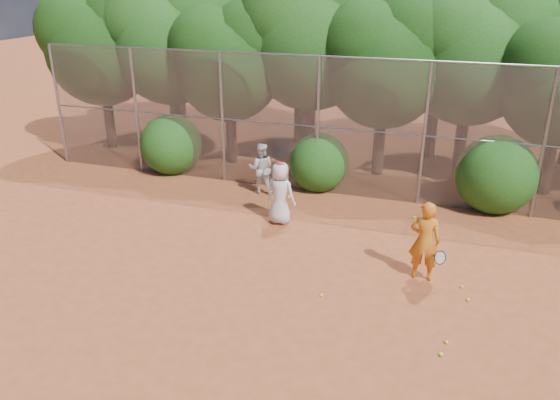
% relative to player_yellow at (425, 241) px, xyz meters
% --- Properties ---
extents(ground, '(80.00, 80.00, 0.00)m').
position_rel_player_yellow_xyz_m(ground, '(-2.45, -1.81, -0.89)').
color(ground, '#984422').
rests_on(ground, ground).
extents(fence_back, '(20.05, 0.09, 4.03)m').
position_rel_player_yellow_xyz_m(fence_back, '(-2.57, 4.19, 1.16)').
color(fence_back, gray).
rests_on(fence_back, ground).
extents(tree_0, '(4.38, 3.81, 6.00)m').
position_rel_player_yellow_xyz_m(tree_0, '(-11.89, 6.23, 3.04)').
color(tree_0, black).
rests_on(tree_0, ground).
extents(tree_1, '(4.64, 4.03, 6.35)m').
position_rel_player_yellow_xyz_m(tree_1, '(-9.39, 6.73, 3.28)').
color(tree_1, black).
rests_on(tree_1, ground).
extents(tree_2, '(3.99, 3.47, 5.47)m').
position_rel_player_yellow_xyz_m(tree_2, '(-6.90, 6.03, 2.70)').
color(tree_2, black).
rests_on(tree_2, ground).
extents(tree_3, '(4.89, 4.26, 6.70)m').
position_rel_player_yellow_xyz_m(tree_3, '(-4.39, 7.03, 3.51)').
color(tree_3, black).
rests_on(tree_3, ground).
extents(tree_4, '(4.19, 3.64, 5.73)m').
position_rel_player_yellow_xyz_m(tree_4, '(-1.90, 6.43, 2.87)').
color(tree_4, black).
rests_on(tree_4, ground).
extents(tree_5, '(4.51, 3.92, 6.17)m').
position_rel_player_yellow_xyz_m(tree_5, '(0.61, 7.23, 3.16)').
color(tree_5, black).
rests_on(tree_5, ground).
extents(tree_9, '(4.83, 4.20, 6.62)m').
position_rel_player_yellow_xyz_m(tree_9, '(-10.39, 9.03, 3.45)').
color(tree_9, black).
rests_on(tree_9, ground).
extents(tree_10, '(5.15, 4.48, 7.06)m').
position_rel_player_yellow_xyz_m(tree_10, '(-5.38, 9.24, 3.74)').
color(tree_10, black).
rests_on(tree_10, ground).
extents(tree_11, '(4.64, 4.03, 6.35)m').
position_rel_player_yellow_xyz_m(tree_11, '(-0.39, 8.83, 3.28)').
color(tree_11, black).
rests_on(tree_11, ground).
extents(bush_0, '(2.00, 2.00, 2.00)m').
position_rel_player_yellow_xyz_m(bush_0, '(-8.45, 4.49, 0.11)').
color(bush_0, '#184711').
rests_on(bush_0, ground).
extents(bush_1, '(1.80, 1.80, 1.80)m').
position_rel_player_yellow_xyz_m(bush_1, '(-3.45, 4.49, 0.01)').
color(bush_1, '#184711').
rests_on(bush_1, ground).
extents(bush_2, '(2.20, 2.20, 2.20)m').
position_rel_player_yellow_xyz_m(bush_2, '(1.55, 4.49, 0.21)').
color(bush_2, '#184711').
rests_on(bush_2, ground).
extents(player_yellow, '(0.83, 0.56, 1.78)m').
position_rel_player_yellow_xyz_m(player_yellow, '(0.00, 0.00, 0.00)').
color(player_yellow, orange).
rests_on(player_yellow, ground).
extents(player_teen, '(0.90, 0.68, 1.69)m').
position_rel_player_yellow_xyz_m(player_teen, '(-3.78, 1.73, -0.05)').
color(player_teen, silver).
rests_on(player_teen, ground).
extents(player_white, '(0.91, 0.82, 1.53)m').
position_rel_player_yellow_xyz_m(player_white, '(-4.99, 3.59, -0.12)').
color(player_white, silver).
rests_on(player_white, ground).
extents(ball_0, '(0.07, 0.07, 0.07)m').
position_rel_player_yellow_xyz_m(ball_0, '(0.99, -0.66, -0.85)').
color(ball_0, '#C1E429').
rests_on(ball_0, ground).
extents(ball_1, '(0.07, 0.07, 0.07)m').
position_rel_player_yellow_xyz_m(ball_1, '(0.85, -0.17, -0.85)').
color(ball_1, '#C1E429').
rests_on(ball_1, ground).
extents(ball_2, '(0.07, 0.07, 0.07)m').
position_rel_player_yellow_xyz_m(ball_2, '(0.56, -2.59, -0.85)').
color(ball_2, '#C1E429').
rests_on(ball_2, ground).
extents(ball_3, '(0.07, 0.07, 0.07)m').
position_rel_player_yellow_xyz_m(ball_3, '(0.63, -2.20, -0.85)').
color(ball_3, '#C1E429').
rests_on(ball_3, ground).
extents(ball_4, '(0.07, 0.07, 0.07)m').
position_rel_player_yellow_xyz_m(ball_4, '(-1.87, -1.42, -0.85)').
color(ball_4, '#C1E429').
rests_on(ball_4, ground).
extents(ball_5, '(0.07, 0.07, 0.07)m').
position_rel_player_yellow_xyz_m(ball_5, '(-0.43, 3.07, -0.85)').
color(ball_5, '#C1E429').
rests_on(ball_5, ground).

